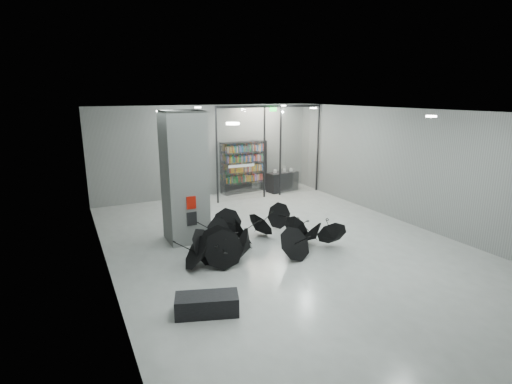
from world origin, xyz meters
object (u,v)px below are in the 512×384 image
bookshelf (244,167)px  shop_counter (282,182)px  bench (207,304)px  umbrella_cluster (245,242)px  column (184,177)px

bookshelf → shop_counter: bookshelf is taller
bench → umbrella_cluster: 3.37m
bookshelf → umbrella_cluster: 7.23m
column → bookshelf: size_ratio=1.69×
bench → column: bearing=97.4°
shop_counter → umbrella_cluster: 7.51m
bench → shop_counter: shop_counter is taller
column → umbrella_cluster: size_ratio=0.78×
column → shop_counter: 7.34m
umbrella_cluster → column: bearing=124.3°
bookshelf → umbrella_cluster: (-2.97, -6.53, -0.88)m
bench → umbrella_cluster: size_ratio=0.25×
bench → bookshelf: (5.08, 9.16, 0.97)m
umbrella_cluster → bench: bearing=-128.8°
column → bookshelf: column is taller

